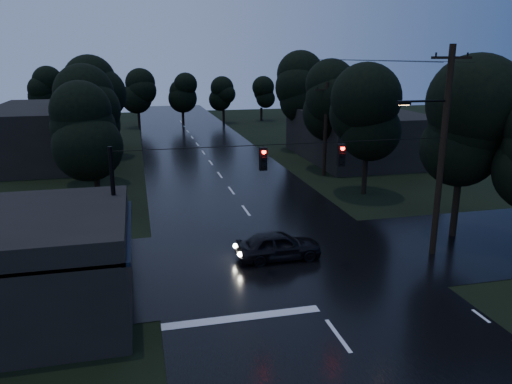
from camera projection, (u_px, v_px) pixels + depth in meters
name	position (u px, v px, depth m)	size (l,w,h in m)	color
main_road	(220.00, 175.00, 40.90)	(12.00, 120.00, 0.02)	black
cross_street	(282.00, 259.00, 24.02)	(60.00, 9.00, 0.02)	black
building_far_right	(358.00, 135.00, 47.22)	(10.00, 14.00, 4.40)	black
building_far_left	(53.00, 133.00, 46.46)	(10.00, 16.00, 5.00)	black
utility_pole_main	(441.00, 149.00, 23.36)	(3.50, 0.30, 10.00)	black
utility_pole_far	(325.00, 128.00, 39.87)	(2.00, 0.30, 7.50)	black
anchor_pole_left	(115.00, 218.00, 20.60)	(0.18, 0.18, 6.00)	black
span_signals	(302.00, 156.00, 21.81)	(15.00, 0.37, 1.12)	black
tree_corner_near	(464.00, 126.00, 25.63)	(4.48, 4.48, 9.44)	black
tree_left_a	(92.00, 129.00, 29.98)	(3.92, 3.92, 8.26)	black
tree_left_b	(92.00, 109.00, 37.25)	(4.20, 4.20, 8.85)	black
tree_left_c	(93.00, 94.00, 46.39)	(4.48, 4.48, 9.44)	black
tree_right_a	(368.00, 114.00, 33.94)	(4.20, 4.20, 8.85)	black
tree_right_b	(332.00, 99.00, 41.48)	(4.48, 4.48, 9.44)	black
tree_right_c	(301.00, 87.00, 50.89)	(4.76, 4.76, 10.03)	black
car	(279.00, 245.00, 23.91)	(1.65, 4.10, 1.40)	black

